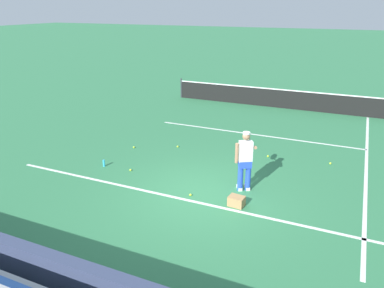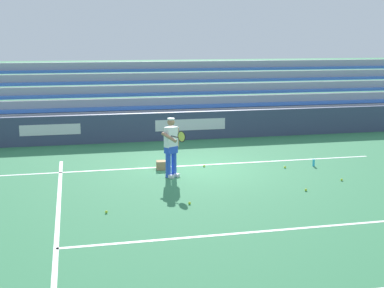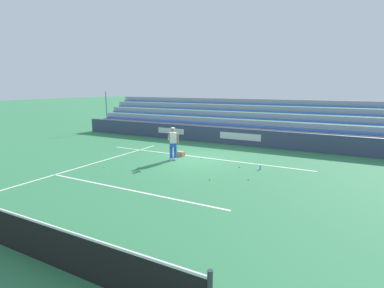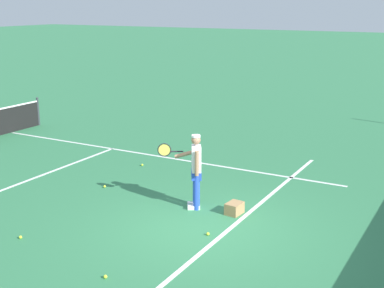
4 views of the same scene
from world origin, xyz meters
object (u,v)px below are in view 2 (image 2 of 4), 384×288
(tennis_ball_toward_net, at_px, (106,212))
(water_bottle, at_px, (314,163))
(tennis_ball_far_right, at_px, (285,167))
(tennis_player, at_px, (171,147))
(tennis_ball_far_left, at_px, (204,166))
(tennis_ball_near_player, at_px, (190,203))
(tennis_ball_stray_back, at_px, (342,180))
(ball_box_cardboard, at_px, (163,165))
(tennis_ball_on_baseline, at_px, (306,190))

(tennis_ball_toward_net, relative_size, water_bottle, 0.30)
(tennis_ball_toward_net, relative_size, tennis_ball_far_right, 1.00)
(tennis_player, relative_size, tennis_ball_far_left, 25.98)
(tennis_player, bearing_deg, tennis_ball_far_left, -141.42)
(water_bottle, bearing_deg, tennis_player, 3.64)
(tennis_player, distance_m, tennis_ball_far_right, 3.72)
(tennis_ball_near_player, distance_m, water_bottle, 5.50)
(tennis_ball_stray_back, bearing_deg, ball_box_cardboard, -27.58)
(tennis_ball_toward_net, xyz_separation_m, tennis_ball_far_right, (-5.68, -3.13, 0.00))
(tennis_ball_stray_back, distance_m, tennis_ball_far_right, 2.00)
(tennis_player, height_order, water_bottle, tennis_player)
(ball_box_cardboard, relative_size, tennis_ball_near_player, 6.06)
(tennis_ball_far_right, xyz_separation_m, water_bottle, (-0.97, -0.05, 0.08))
(water_bottle, bearing_deg, tennis_ball_toward_net, 25.50)
(tennis_ball_on_baseline, distance_m, tennis_ball_far_right, 2.50)
(water_bottle, bearing_deg, tennis_ball_far_right, 2.75)
(tennis_ball_on_baseline, xyz_separation_m, tennis_ball_stray_back, (-1.42, -0.73, 0.00))
(tennis_ball_on_baseline, bearing_deg, tennis_player, -35.00)
(tennis_ball_toward_net, bearing_deg, tennis_ball_on_baseline, -172.83)
(ball_box_cardboard, relative_size, water_bottle, 1.82)
(tennis_ball_near_player, bearing_deg, ball_box_cardboard, -89.50)
(ball_box_cardboard, height_order, tennis_ball_on_baseline, ball_box_cardboard)
(tennis_player, relative_size, water_bottle, 7.80)
(tennis_ball_stray_back, bearing_deg, tennis_ball_far_right, -60.53)
(water_bottle, bearing_deg, tennis_ball_far_left, -11.30)
(tennis_player, distance_m, tennis_ball_on_baseline, 3.97)
(tennis_ball_stray_back, bearing_deg, tennis_ball_far_left, -36.05)
(tennis_ball_far_right, bearing_deg, tennis_ball_near_player, 38.38)
(tennis_ball_near_player, relative_size, water_bottle, 0.30)
(tennis_ball_stray_back, xyz_separation_m, tennis_ball_toward_net, (6.66, 1.38, 0.00))
(tennis_player, xyz_separation_m, water_bottle, (-4.58, -0.29, -0.78))
(tennis_ball_near_player, xyz_separation_m, water_bottle, (-4.64, -2.95, 0.08))
(tennis_ball_far_left, bearing_deg, tennis_ball_on_baseline, 121.63)
(tennis_ball_toward_net, xyz_separation_m, tennis_ball_near_player, (-2.01, -0.22, 0.00))
(water_bottle, bearing_deg, tennis_ball_stray_back, 90.29)
(tennis_ball_toward_net, bearing_deg, tennis_ball_far_right, -151.16)
(ball_box_cardboard, bearing_deg, tennis_ball_far_left, -179.31)
(tennis_ball_far_left, bearing_deg, tennis_ball_near_player, 70.70)
(tennis_ball_stray_back, distance_m, tennis_ball_near_player, 4.79)
(ball_box_cardboard, xyz_separation_m, tennis_ball_stray_back, (-4.68, 2.45, -0.10))
(tennis_ball_on_baseline, height_order, tennis_ball_near_player, same)
(ball_box_cardboard, bearing_deg, tennis_ball_toward_net, 62.69)
(tennis_ball_near_player, bearing_deg, water_bottle, -147.55)
(tennis_ball_on_baseline, relative_size, tennis_ball_stray_back, 1.00)
(tennis_player, bearing_deg, tennis_ball_stray_back, 161.95)
(tennis_ball_stray_back, distance_m, tennis_ball_far_left, 4.18)
(ball_box_cardboard, distance_m, water_bottle, 4.72)
(tennis_player, height_order, tennis_ball_toward_net, tennis_player)
(tennis_ball_on_baseline, distance_m, tennis_ball_toward_net, 5.28)
(tennis_ball_far_left, relative_size, tennis_ball_near_player, 1.00)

